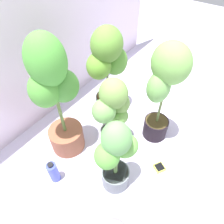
{
  "coord_description": "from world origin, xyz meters",
  "views": [
    {
      "loc": [
        -0.87,
        -0.49,
        1.49
      ],
      "look_at": [
        -0.01,
        0.13,
        0.37
      ],
      "focal_mm": 32.09,
      "sensor_mm": 36.0,
      "label": 1
    }
  ],
  "objects_px": {
    "potted_plant_front_right": "(164,87)",
    "nutrient_bottle": "(53,172)",
    "potted_plant_center": "(113,114)",
    "hygrometer_box": "(159,168)",
    "potted_plant_front_left": "(116,156)",
    "potted_plant_back_left": "(57,98)",
    "potted_plant_back_right": "(107,65)"
  },
  "relations": [
    {
      "from": "potted_plant_back_right",
      "to": "potted_plant_back_left",
      "type": "relative_size",
      "value": 0.83
    },
    {
      "from": "potted_plant_front_left",
      "to": "potted_plant_center",
      "type": "relative_size",
      "value": 0.97
    },
    {
      "from": "hygrometer_box",
      "to": "potted_plant_front_left",
      "type": "bearing_deg",
      "value": 173.67
    },
    {
      "from": "potted_plant_front_right",
      "to": "potted_plant_back_left",
      "type": "xyz_separation_m",
      "value": [
        -0.53,
        0.54,
        -0.0
      ]
    },
    {
      "from": "potted_plant_back_right",
      "to": "potted_plant_back_left",
      "type": "xyz_separation_m",
      "value": [
        -0.57,
        0.01,
        0.04
      ]
    },
    {
      "from": "potted_plant_center",
      "to": "potted_plant_back_right",
      "type": "distance_m",
      "value": 0.47
    },
    {
      "from": "potted_plant_back_left",
      "to": "potted_plant_back_right",
      "type": "bearing_deg",
      "value": -0.54
    },
    {
      "from": "potted_plant_front_left",
      "to": "potted_plant_front_right",
      "type": "xyz_separation_m",
      "value": [
        0.57,
        -0.02,
        0.2
      ]
    },
    {
      "from": "potted_plant_front_right",
      "to": "nutrient_bottle",
      "type": "xyz_separation_m",
      "value": [
        -0.82,
        0.41,
        -0.46
      ]
    },
    {
      "from": "potted_plant_front_left",
      "to": "potted_plant_back_left",
      "type": "relative_size",
      "value": 0.66
    },
    {
      "from": "potted_plant_front_left",
      "to": "potted_plant_front_right",
      "type": "height_order",
      "value": "potted_plant_front_right"
    },
    {
      "from": "potted_plant_back_left",
      "to": "potted_plant_center",
      "type": "bearing_deg",
      "value": -51.32
    },
    {
      "from": "potted_plant_back_left",
      "to": "nutrient_bottle",
      "type": "xyz_separation_m",
      "value": [
        -0.28,
        -0.14,
        -0.46
      ]
    },
    {
      "from": "nutrient_bottle",
      "to": "potted_plant_front_left",
      "type": "bearing_deg",
      "value": -57.41
    },
    {
      "from": "potted_plant_center",
      "to": "potted_plant_back_left",
      "type": "relative_size",
      "value": 0.68
    },
    {
      "from": "potted_plant_front_left",
      "to": "potted_plant_front_right",
      "type": "distance_m",
      "value": 0.6
    },
    {
      "from": "potted_plant_back_left",
      "to": "hygrometer_box",
      "type": "xyz_separation_m",
      "value": [
        0.26,
        -0.75,
        -0.55
      ]
    },
    {
      "from": "nutrient_bottle",
      "to": "hygrometer_box",
      "type": "bearing_deg",
      "value": -48.24
    },
    {
      "from": "potted_plant_center",
      "to": "hygrometer_box",
      "type": "xyz_separation_m",
      "value": [
        0.02,
        -0.45,
        -0.37
      ]
    },
    {
      "from": "potted_plant_front_left",
      "to": "potted_plant_back_right",
      "type": "bearing_deg",
      "value": 40.47
    },
    {
      "from": "potted_plant_front_left",
      "to": "potted_plant_back_left",
      "type": "bearing_deg",
      "value": 85.97
    },
    {
      "from": "potted_plant_back_right",
      "to": "hygrometer_box",
      "type": "bearing_deg",
      "value": -112.64
    },
    {
      "from": "potted_plant_front_right",
      "to": "potted_plant_back_right",
      "type": "distance_m",
      "value": 0.54
    },
    {
      "from": "potted_plant_back_right",
      "to": "hygrometer_box",
      "type": "distance_m",
      "value": 0.95
    },
    {
      "from": "potted_plant_back_left",
      "to": "potted_plant_front_right",
      "type": "bearing_deg",
      "value": -45.5
    },
    {
      "from": "potted_plant_front_right",
      "to": "potted_plant_center",
      "type": "xyz_separation_m",
      "value": [
        -0.29,
        0.24,
        -0.18
      ]
    },
    {
      "from": "potted_plant_front_left",
      "to": "potted_plant_back_right",
      "type": "height_order",
      "value": "potted_plant_back_right"
    },
    {
      "from": "potted_plant_back_right",
      "to": "nutrient_bottle",
      "type": "relative_size",
      "value": 3.95
    },
    {
      "from": "potted_plant_front_right",
      "to": "nutrient_bottle",
      "type": "relative_size",
      "value": 4.18
    },
    {
      "from": "potted_plant_center",
      "to": "hygrometer_box",
      "type": "distance_m",
      "value": 0.58
    },
    {
      "from": "potted_plant_front_right",
      "to": "hygrometer_box",
      "type": "height_order",
      "value": "potted_plant_front_right"
    },
    {
      "from": "potted_plant_center",
      "to": "nutrient_bottle",
      "type": "distance_m",
      "value": 0.62
    }
  ]
}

